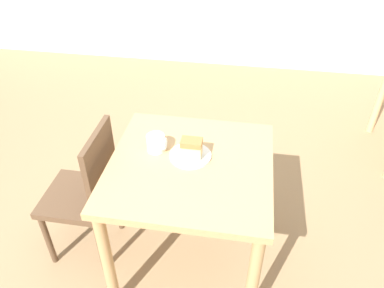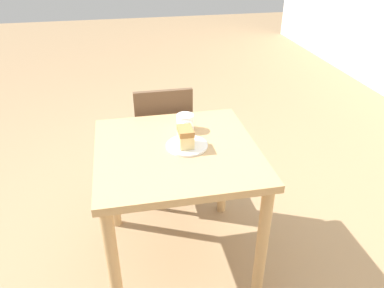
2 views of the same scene
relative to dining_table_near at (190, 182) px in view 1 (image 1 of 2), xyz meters
The scene contains 6 objects.
ground_plane 0.68m from the dining_table_near, 133.37° to the right, with size 14.00×14.00×0.00m, color #997A56.
dining_table_near is the anchor object (origin of this frame).
chair_near_window 0.62m from the dining_table_near, behind, with size 0.39×0.39×0.90m.
plate 0.14m from the dining_table_near, 99.08° to the left, with size 0.22×0.22×0.01m.
cake_slice 0.19m from the dining_table_near, 92.44° to the left, with size 0.11×0.07×0.10m.
coffee_mug 0.27m from the dining_table_near, 157.02° to the left, with size 0.10×0.10×0.09m.
Camera 1 is at (0.39, -1.28, 2.00)m, focal length 35.00 mm.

